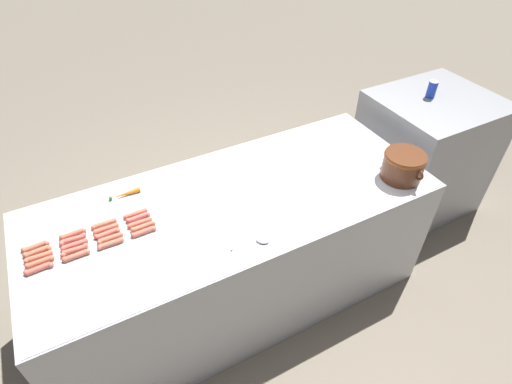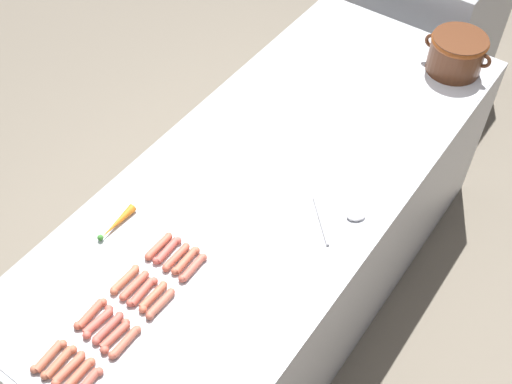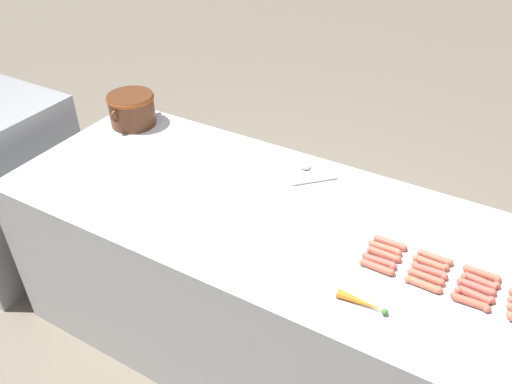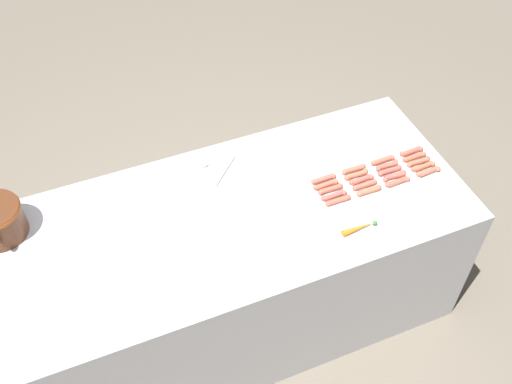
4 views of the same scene
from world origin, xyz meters
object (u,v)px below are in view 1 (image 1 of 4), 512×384
hot_dog_6 (106,229)px  hot_dog_13 (74,250)px  hot_dog_3 (136,214)px  hot_dog_14 (110,238)px  hot_dog_19 (144,232)px  hot_dog_5 (73,239)px  hot_dog_12 (40,262)px  hot_dog_7 (138,217)px  hot_dog_8 (38,257)px  hot_dog_2 (104,224)px  hot_dog_9 (74,245)px  hot_dog_18 (111,244)px  carrot (125,194)px  back_cabinet (423,154)px  hot_dog_11 (140,223)px  hot_dog_15 (143,227)px  hot_dog_16 (39,269)px  bean_pot (403,165)px  soda_can (432,89)px  hot_dog_1 (73,234)px  hot_dog_17 (76,256)px  hot_dog_0 (35,246)px  hot_dog_4 (37,252)px

hot_dog_6 → hot_dog_13: same height
hot_dog_3 → hot_dog_13: bearing=-71.2°
hot_dog_13 → hot_dog_14: same height
hot_dog_6 → hot_dog_19: 0.20m
hot_dog_5 → hot_dog_12: 0.18m
hot_dog_7 → hot_dog_8: same height
hot_dog_3 → hot_dog_2: bearing=-90.5°
hot_dog_9 → hot_dog_18: 0.18m
hot_dog_8 → carrot: carrot is taller
back_cabinet → hot_dog_11: size_ratio=7.31×
hot_dog_15 → hot_dog_13: bearing=-89.9°
hot_dog_2 → hot_dog_16: size_ratio=1.00×
hot_dog_8 → hot_dog_16: same height
hot_dog_3 → bean_pot: (0.42, 1.53, 0.08)m
soda_can → hot_dog_5: bearing=-86.9°
hot_dog_2 → hot_dog_6: same height
hot_dog_8 → hot_dog_9: size_ratio=1.00×
hot_dog_9 → hot_dog_19: same height
hot_dog_7 → carrot: carrot is taller
hot_dog_9 → hot_dog_18: (0.08, 0.16, 0.00)m
hot_dog_1 → hot_dog_6: 0.17m
hot_dog_3 → hot_dog_11: same height
hot_dog_8 → bean_pot: bearing=80.4°
hot_dog_3 → hot_dog_6: bearing=-76.7°
hot_dog_17 → carrot: carrot is taller
hot_dog_14 → hot_dog_2: bearing=-177.5°
hot_dog_11 → hot_dog_9: bearing=-89.9°
hot_dog_18 → bean_pot: bean_pot is taller
bean_pot → hot_dog_1: bearing=-102.9°
hot_dog_18 → hot_dog_9: bearing=-115.3°
hot_dog_11 → carrot: size_ratio=0.75×
hot_dog_2 → hot_dog_6: (0.04, 0.00, 0.00)m
hot_dog_5 → hot_dog_16: 0.21m
hot_dog_18 → bean_pot: size_ratio=0.44×
hot_dog_13 → carrot: (-0.31, 0.33, 0.00)m
hot_dog_14 → soda_can: 2.46m
hot_dog_12 → hot_dog_13: (-0.00, 0.16, 0.00)m
hot_dog_0 → hot_dog_15: 0.53m
hot_dog_12 → hot_dog_15: bearing=90.2°
hot_dog_14 → hot_dog_17: 0.18m
back_cabinet → bean_pot: (0.47, -0.80, 0.48)m
hot_dog_11 → bean_pot: 1.57m
hot_dog_9 → hot_dog_1: bearing=176.8°
hot_dog_0 → hot_dog_1: 0.18m
hot_dog_6 → carrot: size_ratio=0.75×
hot_dog_0 → hot_dog_7: (0.04, 0.52, 0.00)m
carrot → hot_dog_3: bearing=3.9°
hot_dog_4 → hot_dog_12: same height
hot_dog_19 → hot_dog_12: bearing=-94.2°
bean_pot → carrot: bean_pot is taller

